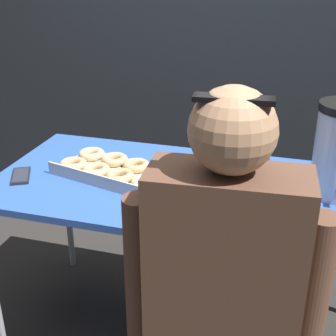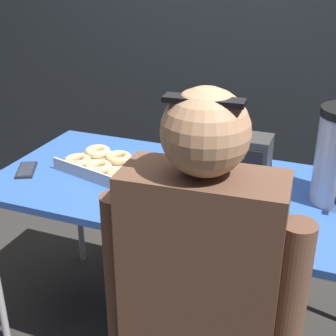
% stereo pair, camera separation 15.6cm
% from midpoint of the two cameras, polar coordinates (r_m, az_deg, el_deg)
% --- Properties ---
extents(ground_plane, '(12.00, 12.00, 0.00)m').
position_cam_midpoint_polar(ground_plane, '(2.26, 3.82, -19.37)').
color(ground_plane, '#2D2B28').
extents(back_wall, '(6.00, 0.11, 2.63)m').
position_cam_midpoint_polar(back_wall, '(2.80, 12.57, 18.98)').
color(back_wall, '#23282D').
rests_on(back_wall, ground).
extents(folding_table, '(1.51, 0.74, 0.75)m').
position_cam_midpoint_polar(folding_table, '(1.84, 4.42, -3.37)').
color(folding_table, '#2D56B2').
rests_on(folding_table, ground).
extents(donut_box, '(0.66, 0.40, 0.05)m').
position_cam_midpoint_polar(donut_box, '(1.88, -2.78, -0.42)').
color(donut_box, beige).
rests_on(donut_box, folding_table).
extents(cell_phone, '(0.13, 0.17, 0.01)m').
position_cam_midpoint_polar(cell_phone, '(1.99, -14.77, -0.27)').
color(cell_phone, black).
rests_on(cell_phone, folding_table).
extents(space_heater, '(0.17, 0.14, 0.20)m').
position_cam_midpoint_polar(space_heater, '(1.80, 12.03, 0.72)').
color(space_heater, '#333333').
rests_on(space_heater, folding_table).
extents(person_seated, '(0.54, 0.24, 1.30)m').
position_cam_midpoint_polar(person_seated, '(1.36, 7.21, -18.87)').
color(person_seated, '#33332D').
rests_on(person_seated, ground).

